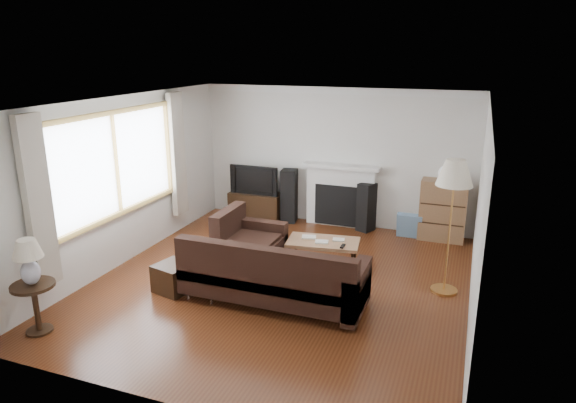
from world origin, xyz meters
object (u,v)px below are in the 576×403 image
(floor_lamp, at_px, (450,228))
(side_table, at_px, (36,308))
(coffee_table, at_px, (323,253))
(bookshelf, at_px, (443,210))
(tv_stand, at_px, (257,205))
(sectional_sofa, at_px, (274,272))

(floor_lamp, relative_size, side_table, 3.01)
(coffee_table, bearing_deg, bookshelf, 41.13)
(tv_stand, distance_m, bookshelf, 3.43)
(bookshelf, relative_size, side_table, 1.73)
(coffee_table, relative_size, side_table, 1.75)
(tv_stand, relative_size, coffee_table, 0.96)
(side_table, bearing_deg, coffee_table, 49.07)
(bookshelf, relative_size, floor_lamp, 0.57)
(bookshelf, height_order, floor_lamp, floor_lamp)
(tv_stand, relative_size, floor_lamp, 0.56)
(side_table, bearing_deg, floor_lamp, 32.02)
(tv_stand, height_order, floor_lamp, floor_lamp)
(sectional_sofa, bearing_deg, tv_stand, 117.50)
(coffee_table, height_order, side_table, side_table)
(bookshelf, distance_m, coffee_table, 2.40)
(coffee_table, distance_m, floor_lamp, 1.92)
(coffee_table, bearing_deg, sectional_sofa, -109.05)
(coffee_table, xyz_separation_m, side_table, (-2.54, -2.93, 0.10))
(tv_stand, distance_m, coffee_table, 2.55)
(bookshelf, distance_m, side_table, 6.26)
(bookshelf, height_order, sectional_sofa, bookshelf)
(floor_lamp, distance_m, side_table, 5.13)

